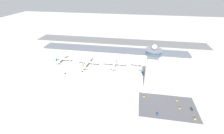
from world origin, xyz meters
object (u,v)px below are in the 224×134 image
object	(u,v)px
airplane_gate_bravo	(88,62)
car_green_van	(144,96)
service_truck_baggage	(143,74)
service_truck_catering	(59,60)
service_truck_water	(65,74)
airplane_gate_alpha	(62,59)
control_tower	(151,68)
car_yellow_taxi	(192,109)
airplane_gate_charlie	(115,63)
car_grey_coupe	(179,107)
airplane_gate_delta	(143,65)
car_blue_compact	(177,99)
service_truck_fuel	(82,72)
car_black_suv	(157,113)
car_red_hatchback	(195,118)

from	to	relation	value
airplane_gate_bravo	car_green_van	bearing A→B (deg)	-36.16
airplane_gate_bravo	service_truck_baggage	xyz separation A→B (m)	(92.16, -15.95, -3.64)
service_truck_catering	service_truck_water	distance (m)	50.65
airplane_gate_alpha	service_truck_catering	bearing A→B (deg)	-168.72
control_tower	car_yellow_taxi	size ratio (longest dim) A/B	13.39
airplane_gate_alpha	service_truck_baggage	xyz separation A→B (m)	(141.84, -21.10, -3.56)
service_truck_baggage	car_green_van	size ratio (longest dim) A/B	1.83
service_truck_catering	service_truck_water	world-z (taller)	service_truck_catering
airplane_gate_charlie	service_truck_catering	world-z (taller)	airplane_gate_charlie
car_yellow_taxi	service_truck_baggage	bearing A→B (deg)	128.92
car_green_van	car_grey_coupe	distance (m)	41.33
airplane_gate_alpha	airplane_gate_delta	size ratio (longest dim) A/B	0.84
airplane_gate_charlie	car_blue_compact	world-z (taller)	airplane_gate_charlie
airplane_gate_delta	car_grey_coupe	world-z (taller)	airplane_gate_delta
control_tower	airplane_gate_charlie	world-z (taller)	control_tower
service_truck_baggage	airplane_gate_delta	bearing A→B (deg)	88.74
car_yellow_taxi	service_truck_fuel	bearing A→B (deg)	159.98
airplane_gate_charlie	airplane_gate_delta	size ratio (longest dim) A/B	0.96
airplane_gate_charlie	car_green_van	distance (m)	85.43
car_green_van	car_blue_compact	distance (m)	38.94
airplane_gate_bravo	car_black_suv	size ratio (longest dim) A/B	10.23
control_tower	car_black_suv	xyz separation A→B (m)	(7.25, -45.58, -29.43)
car_blue_compact	service_truck_fuel	bearing A→B (deg)	163.26
service_truck_catering	car_green_van	bearing A→B (deg)	-25.92
service_truck_baggage	car_red_hatchback	xyz separation A→B (m)	(52.12, -78.31, -0.23)
service_truck_water	car_grey_coupe	size ratio (longest dim) A/B	1.76
service_truck_water	service_truck_catering	bearing A→B (deg)	126.34
car_black_suv	car_blue_compact	distance (m)	36.49
service_truck_catering	service_truck_water	bearing A→B (deg)	-53.66
car_grey_coupe	car_red_hatchback	bearing A→B (deg)	-46.03
service_truck_catering	car_green_van	size ratio (longest dim) A/B	1.87
control_tower	car_black_suv	world-z (taller)	control_tower
control_tower	service_truck_baggage	bearing A→B (deg)	102.38
airplane_gate_alpha	airplane_gate_delta	distance (m)	142.32
service_truck_catering	airplane_gate_alpha	bearing A→B (deg)	11.28
control_tower	service_truck_baggage	xyz separation A→B (m)	(-7.26, 33.09, -29.18)
control_tower	service_truck_catering	bearing A→B (deg)	161.04
service_truck_baggage	car_grey_coupe	world-z (taller)	service_truck_baggage
service_truck_water	car_yellow_taxi	bearing A→B (deg)	-14.70
airplane_gate_charlie	car_grey_coupe	xyz separation A→B (m)	(86.45, -84.55, -3.65)
service_truck_catering	car_black_suv	distance (m)	189.54
airplane_gate_bravo	airplane_gate_delta	distance (m)	92.83
control_tower	airplane_gate_bravo	distance (m)	113.76
service_truck_fuel	service_truck_baggage	distance (m)	93.29
airplane_gate_delta	service_truck_water	world-z (taller)	airplane_gate_delta
car_grey_coupe	service_truck_baggage	bearing A→B (deg)	121.26
service_truck_catering	car_red_hatchback	distance (m)	222.34
service_truck_water	airplane_gate_bravo	bearing A→B (deg)	55.63
car_yellow_taxi	car_black_suv	size ratio (longest dim) A/B	1.08
airplane_gate_bravo	car_red_hatchback	world-z (taller)	airplane_gate_bravo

